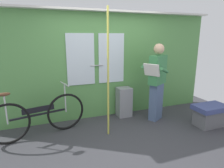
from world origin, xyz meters
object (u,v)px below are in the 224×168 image
at_px(trash_bin_by_wall, 124,102).
at_px(passenger_reading_newspaper, 157,81).
at_px(bicycle_near_door, 39,116).
at_px(handrail_pole, 108,75).
at_px(bench_seat_corner, 210,115).

bearing_deg(trash_bin_by_wall, passenger_reading_newspaper, -36.07).
height_order(passenger_reading_newspaper, trash_bin_by_wall, passenger_reading_newspaper).
bearing_deg(passenger_reading_newspaper, trash_bin_by_wall, -66.06).
relative_size(passenger_reading_newspaper, trash_bin_by_wall, 2.46).
relative_size(bicycle_near_door, passenger_reading_newspaper, 1.04).
height_order(bicycle_near_door, handrail_pole, handrail_pole).
height_order(passenger_reading_newspaper, handrail_pole, handrail_pole).
distance_m(passenger_reading_newspaper, bench_seat_corner, 1.30).
relative_size(bicycle_near_door, handrail_pole, 0.75).
bearing_deg(passenger_reading_newspaper, handrail_pole, -16.90).
bearing_deg(handrail_pole, bicycle_near_door, 163.29).
distance_m(bicycle_near_door, bench_seat_corner, 3.45).
xyz_separation_m(passenger_reading_newspaper, bench_seat_corner, (0.90, -0.68, -0.66)).
bearing_deg(trash_bin_by_wall, bench_seat_corner, -36.84).
bearing_deg(bicycle_near_door, handrail_pole, -29.28).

